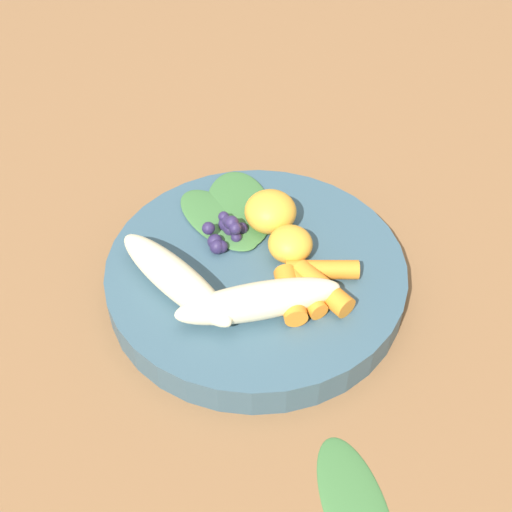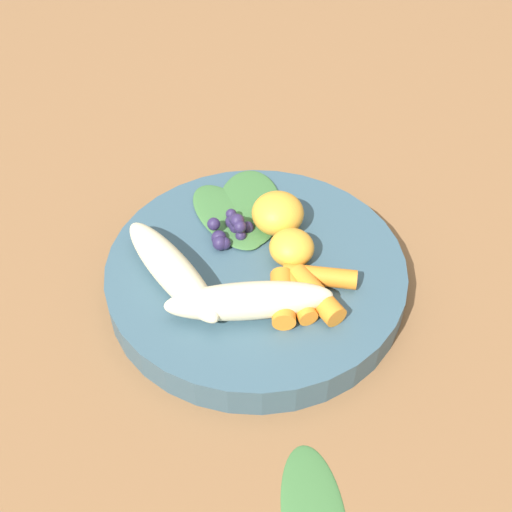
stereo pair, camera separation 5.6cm
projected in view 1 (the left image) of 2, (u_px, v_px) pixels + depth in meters
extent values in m
plane|color=brown|center=(256.00, 287.00, 0.61)|extent=(2.40, 2.40, 0.00)
cylinder|color=#385666|center=(256.00, 275.00, 0.60)|extent=(0.27, 0.27, 0.03)
ellipsoid|color=beige|center=(259.00, 301.00, 0.54)|extent=(0.14, 0.08, 0.03)
ellipsoid|color=beige|center=(175.00, 278.00, 0.56)|extent=(0.06, 0.14, 0.03)
ellipsoid|color=#F4A833|center=(270.00, 212.00, 0.61)|extent=(0.05, 0.05, 0.04)
ellipsoid|color=#F4A833|center=(290.00, 244.00, 0.59)|extent=(0.04, 0.04, 0.03)
cylinder|color=orange|center=(291.00, 295.00, 0.55)|extent=(0.04, 0.06, 0.02)
cylinder|color=orange|center=(306.00, 294.00, 0.55)|extent=(0.02, 0.05, 0.02)
cylinder|color=orange|center=(322.00, 288.00, 0.56)|extent=(0.03, 0.06, 0.02)
cylinder|color=orange|center=(322.00, 270.00, 0.57)|extent=(0.06, 0.05, 0.02)
sphere|color=#2D234C|center=(242.00, 229.00, 0.61)|extent=(0.01, 0.01, 0.01)
sphere|color=#2D234C|center=(217.00, 247.00, 0.60)|extent=(0.01, 0.01, 0.01)
sphere|color=#2D234C|center=(215.00, 242.00, 0.60)|extent=(0.01, 0.01, 0.01)
sphere|color=#2D234C|center=(228.00, 231.00, 0.61)|extent=(0.01, 0.01, 0.01)
sphere|color=#2D234C|center=(230.00, 228.00, 0.61)|extent=(0.01, 0.01, 0.01)
sphere|color=#2D234C|center=(228.00, 223.00, 0.62)|extent=(0.01, 0.01, 0.01)
sphere|color=#2D234C|center=(228.00, 225.00, 0.60)|extent=(0.01, 0.01, 0.01)
sphere|color=#2D234C|center=(222.00, 218.00, 0.61)|extent=(0.01, 0.01, 0.01)
sphere|color=#2D234C|center=(230.00, 220.00, 0.61)|extent=(0.01, 0.01, 0.01)
sphere|color=#2D234C|center=(236.00, 228.00, 0.60)|extent=(0.01, 0.01, 0.01)
sphere|color=#2D234C|center=(208.00, 228.00, 0.60)|extent=(0.01, 0.01, 0.01)
sphere|color=#2D234C|center=(222.00, 247.00, 0.60)|extent=(0.01, 0.01, 0.01)
sphere|color=#2D234C|center=(239.00, 236.00, 0.61)|extent=(0.01, 0.01, 0.01)
ellipsoid|color=#3D7038|center=(239.00, 208.00, 0.64)|extent=(0.11, 0.13, 0.01)
ellipsoid|color=#3D7038|center=(215.00, 220.00, 0.63)|extent=(0.06, 0.11, 0.01)
ellipsoid|color=#3D7038|center=(356.00, 507.00, 0.46)|extent=(0.08, 0.12, 0.01)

